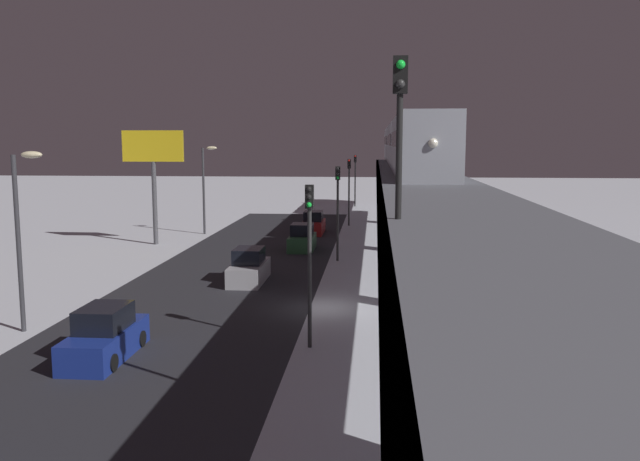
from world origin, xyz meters
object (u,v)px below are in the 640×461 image
Objects in this scene: sedan_blue at (105,337)px; sedan_green at (302,239)px; sedan_silver at (249,268)px; subway_train at (405,144)px; sedan_red at (313,224)px; rail_signal at (400,109)px; commercial_billboard at (153,157)px; traffic_light_near at (309,242)px; traffic_light_mid at (338,199)px; traffic_light_distant at (355,173)px; traffic_light_far at (349,182)px.

sedan_green is at bearing -100.33° from sedan_blue.
sedan_silver is at bearing -101.53° from sedan_blue.
subway_train reaches higher than sedan_blue.
sedan_green is (0.00, 9.03, 0.00)m from sedan_red.
commercial_billboard is at bearing -62.01° from rail_signal.
rail_signal reaches higher than sedan_silver.
rail_signal reaches higher than traffic_light_near.
traffic_light_near is at bearing -84.88° from sedan_red.
subway_train is at bearing 49.90° from sedan_green.
traffic_light_mid is 1.00× the size of traffic_light_distant.
commercial_billboard reaches higher than sedan_green.
subway_train is 8.67× the size of traffic_light_near.
rail_signal is 0.87× the size of sedan_blue.
subway_train is at bearing 3.15° from sedan_red.
traffic_light_near is at bearing -68.35° from sedan_silver.
subway_train is 25.02m from traffic_light_distant.
sedan_blue is 59.50m from traffic_light_distant.
sedan_red is at bearing -84.88° from traffic_light_near.
sedan_blue is at bearing -31.51° from rail_signal.
sedan_red is (-4.60, -34.27, 0.01)m from sedan_blue.
rail_signal reaches higher than sedan_green.
rail_signal is 0.88× the size of sedan_silver.
sedan_blue is 40.76m from traffic_light_far.
rail_signal is 0.87× the size of sedan_red.
traffic_light_far is at bearing -86.20° from rail_signal.
sedan_silver is 26.82m from traffic_light_far.
traffic_light_distant is (0.00, -57.04, 0.00)m from traffic_light_near.
sedan_green is at bearing -79.32° from rail_signal.
traffic_light_far is (-4.70, -26.19, 3.40)m from sedan_silver.
traffic_light_near reaches higher than sedan_blue.
subway_train is at bearing 65.02° from sedan_silver.
subway_train reaches higher than sedan_green.
rail_signal is at bearing -79.32° from sedan_green.
traffic_light_mid reaches higher than sedan_green.
sedan_silver is (7.78, -20.21, -8.03)m from rail_signal.
sedan_red is at bearing -148.37° from commercial_billboard.
commercial_billboard reaches higher than traffic_light_distant.
subway_train is 12.02× the size of sedan_red.
sedan_red is (-1.80, -20.54, 0.00)m from sedan_silver.
subway_train reaches higher than sedan_red.
sedan_blue is at bearing 70.09° from subway_train.
subway_train is 8.15m from traffic_light_far.
subway_train is 8.67× the size of traffic_light_distant.
traffic_light_mid reaches higher than sedan_red.
traffic_light_near is 38.03m from traffic_light_far.
traffic_light_near is 19.01m from traffic_light_mid.
traffic_light_far reaches higher than sedan_blue.
traffic_light_mid reaches higher than sedan_blue.
sedan_blue and sedan_silver have the same top height.
traffic_light_distant is (3.08, -65.41, -4.63)m from rail_signal.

